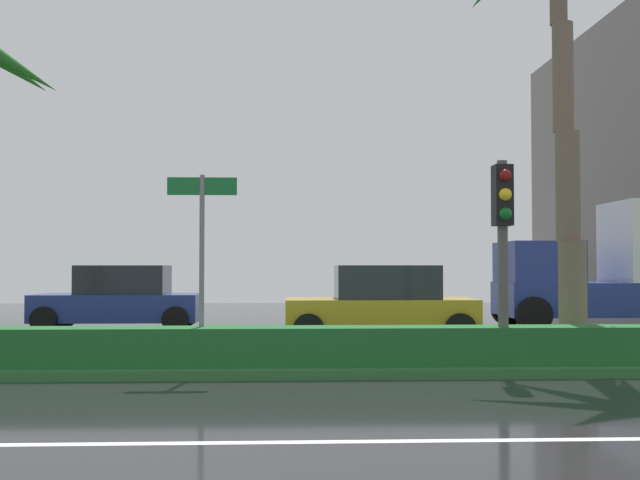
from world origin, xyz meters
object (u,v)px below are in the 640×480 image
traffic_signal_median_right (503,224)px  street_name_sign (202,242)px  car_in_traffic_third (382,304)px  box_truck_lead (620,272)px  car_in_traffic_second (120,299)px

traffic_signal_median_right → street_name_sign: 4.75m
street_name_sign → car_in_traffic_third: 6.48m
car_in_traffic_third → box_truck_lead: bearing=-155.7°
box_truck_lead → street_name_sign: bearing=38.9°
street_name_sign → box_truck_lead: bearing=38.9°
street_name_sign → car_in_traffic_second: street_name_sign is taller
car_in_traffic_third → car_in_traffic_second: bearing=-25.4°
traffic_signal_median_right → box_truck_lead: size_ratio=0.50×
traffic_signal_median_right → box_truck_lead: box_truck_lead is taller
street_name_sign → car_in_traffic_third: (3.51, 5.30, -1.25)m
traffic_signal_median_right → car_in_traffic_third: (-1.23, 5.59, -1.54)m
car_in_traffic_second → box_truck_lead: (13.53, -0.01, 0.72)m
traffic_signal_median_right → box_truck_lead: 10.44m
car_in_traffic_third → box_truck_lead: box_truck_lead is taller
traffic_signal_median_right → car_in_traffic_third: bearing=102.4°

